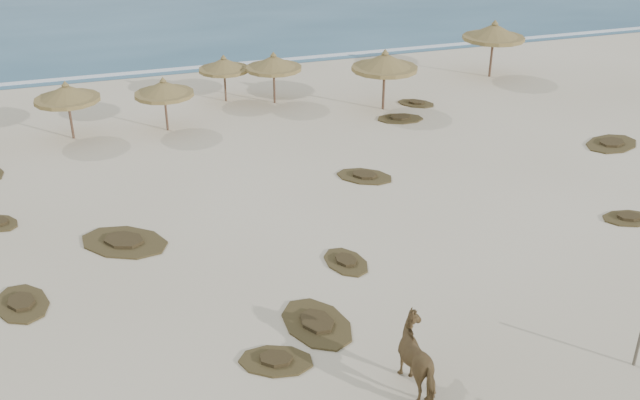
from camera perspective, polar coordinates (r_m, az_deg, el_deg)
The scene contains 21 objects.
ground at distance 20.51m, azimuth 7.09°, elevation -8.16°, with size 160.00×160.00×0.00m, color #F0DFC5.
foam_line at distance 43.37m, azimuth -7.87°, elevation 10.62°, with size 70.00×0.60×0.01m, color white.
palapa_1 at distance 32.91m, azimuth -19.61°, elevation 7.99°, with size 2.90×2.90×2.63m.
palapa_2 at distance 32.80m, azimuth -12.39°, elevation 8.66°, with size 3.40×3.40×2.49m.
palapa_3 at distance 36.40m, azimuth -7.70°, elevation 10.64°, with size 3.11×3.11×2.40m.
palapa_4 at distance 35.83m, azimuth -3.73°, elevation 10.85°, with size 3.07×3.07×2.62m.
palapa_5 at distance 34.89m, azimuth 5.20°, elevation 10.88°, with size 4.14×4.14×3.00m.
palapa_6 at distance 41.28m, azimuth 13.75°, elevation 12.87°, with size 3.67×3.67×3.18m.
horse at distance 17.22m, azimuth 8.13°, elevation -12.46°, with size 0.89×1.96×1.65m, color brown.
fence_post_far at distance 19.47m, azimuth 24.10°, elevation -10.63°, with size 0.08×0.08×1.14m, color brown.
scrub_0 at distance 21.92m, azimuth -22.77°, elevation -7.63°, with size 1.98×2.50×0.16m.
scrub_1 at distance 24.08m, azimuth -15.40°, elevation -3.23°, with size 3.67×3.52×0.16m.
scrub_2 at distance 22.16m, azimuth 2.09°, elevation -4.94°, with size 1.50×2.03×0.16m.
scrub_3 at distance 27.90m, azimuth 3.58°, elevation 1.93°, with size 2.68×2.55×0.16m.
scrub_4 at distance 26.90m, azimuth 23.46°, elevation -1.32°, with size 2.06×1.54×0.16m.
scrub_5 at distance 33.49m, azimuth 22.30°, elevation 4.21°, with size 3.24×2.67×0.16m.
scrub_7 at distance 34.22m, azimuth 6.42°, elevation 6.51°, with size 2.50×1.93×0.16m.
scrub_8 at distance 26.71m, azimuth -24.21°, elevation -1.66°, with size 1.66×1.82×0.16m.
scrub_9 at distance 19.48m, azimuth -0.26°, elevation -9.82°, with size 2.16×2.87×0.16m.
scrub_10 at distance 36.46m, azimuth 7.70°, elevation 7.69°, with size 2.22×2.19×0.16m.
scrub_11 at distance 18.27m, azimuth -3.54°, elevation -12.69°, with size 2.26×1.91×0.16m.
Camera 1 is at (-7.76, -15.08, 11.53)m, focal length 40.00 mm.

